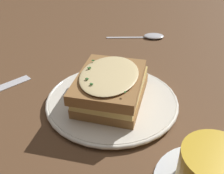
# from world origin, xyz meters

# --- Properties ---
(ground_plane) EXTENTS (2.40, 2.40, 0.00)m
(ground_plane) POSITION_xyz_m (0.00, 0.00, 0.00)
(ground_plane) COLOR brown
(dinner_plate) EXTENTS (0.25, 0.25, 0.01)m
(dinner_plate) POSITION_xyz_m (-0.01, -0.01, 0.01)
(dinner_plate) COLOR silver
(dinner_plate) RESTS_ON ground_plane
(sandwich) EXTENTS (0.18, 0.19, 0.06)m
(sandwich) POSITION_xyz_m (-0.01, -0.01, 0.04)
(sandwich) COLOR olive
(sandwich) RESTS_ON dinner_plate
(spoon) EXTENTS (0.17, 0.06, 0.01)m
(spoon) POSITION_xyz_m (-0.20, -0.28, 0.00)
(spoon) COLOR silver
(spoon) RESTS_ON ground_plane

